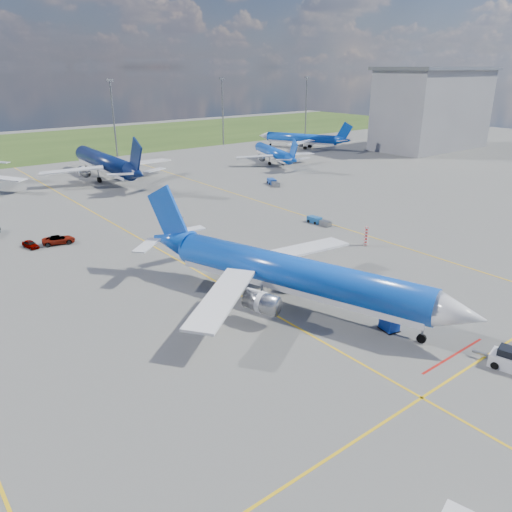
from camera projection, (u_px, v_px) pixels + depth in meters
ground at (269, 312)px, 56.35m from camera, size 400.00×400.00×0.00m
taxiway_lines at (155, 247)px, 76.78m from camera, size 60.25×160.00×0.02m
floodlight_masts at (45, 118)px, 138.46m from camera, size 202.20×0.50×22.70m
terminal_building at (433, 108)px, 165.22m from camera, size 42.00×22.00×26.00m
warning_post at (366, 236)px, 76.74m from camera, size 0.50×0.50×3.00m
bg_jet_n at (107, 179)px, 123.44m from camera, size 36.28×46.64×11.87m
bg_jet_ne at (273, 163)px, 143.48m from camera, size 34.18×39.06×8.58m
bg_jet_ene at (301, 148)px, 170.65m from camera, size 38.59×42.70×9.12m
main_airliner at (294, 306)px, 57.65m from camera, size 45.54×52.27×11.54m
uld_container at (389, 324)px, 52.24m from camera, size 1.75×2.02×1.42m
service_car_a at (30, 244)px, 76.05m from camera, size 2.06×3.58×1.15m
service_car_b at (59, 240)px, 77.76m from camera, size 5.25×3.22×1.36m
service_car_c at (176, 223)px, 86.29m from camera, size 4.26×4.02×1.21m
baggage_tug_w at (318, 221)px, 87.82m from camera, size 1.55×4.86×1.07m
baggage_tug_e at (273, 182)px, 116.95m from camera, size 3.31×5.53×1.21m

